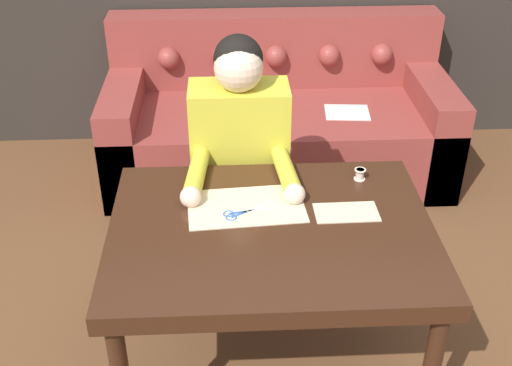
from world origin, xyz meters
TOP-DOWN VIEW (x-y plane):
  - dining_table at (0.04, 0.12)m, footprint 1.14×0.87m
  - couch at (0.19, 1.79)m, footprint 2.00×0.91m
  - person at (-0.06, 0.68)m, footprint 0.46×0.61m
  - pattern_paper_main at (-0.05, 0.25)m, footprint 0.44×0.29m
  - pattern_paper_offcut at (0.31, 0.19)m, footprint 0.23×0.13m
  - scissors at (-0.07, 0.20)m, footprint 0.20×0.12m
  - thread_spool at (0.40, 0.42)m, footprint 0.04×0.04m

SIDE VIEW (x-z plane):
  - couch at x=0.19m, z-range -0.13..0.75m
  - person at x=-0.06m, z-range 0.01..1.23m
  - dining_table at x=0.04m, z-range 0.29..1.02m
  - pattern_paper_main at x=-0.05m, z-range 0.73..0.73m
  - pattern_paper_offcut at x=0.31m, z-range 0.73..0.73m
  - scissors at x=-0.07m, z-range 0.73..0.74m
  - thread_spool at x=0.40m, z-range 0.73..0.78m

